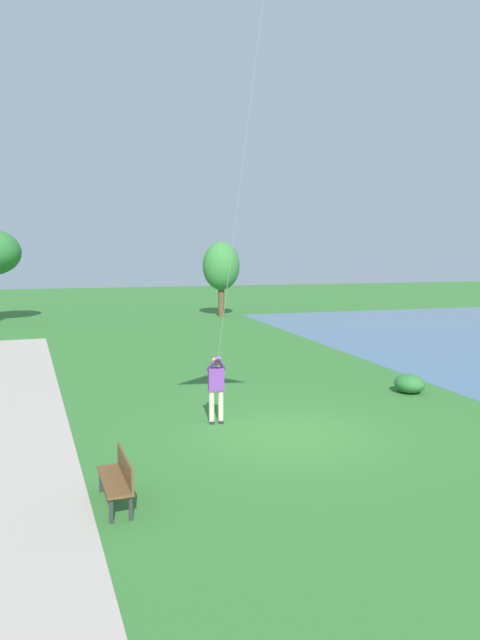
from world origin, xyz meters
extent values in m
plane|color=#33702D|center=(0.00, 0.00, 0.00)|extent=(120.00, 120.00, 0.00)
cube|color=#ADA393|center=(-6.31, 2.00, 0.01)|extent=(4.65, 32.09, 0.02)
cube|color=#232328|center=(-1.34, 1.36, 0.03)|extent=(0.13, 0.25, 0.06)
cylinder|color=beige|center=(-1.34, 1.38, 0.45)|extent=(0.14, 0.14, 0.82)
cube|color=#232328|center=(-1.58, 1.39, 0.03)|extent=(0.13, 0.25, 0.06)
cylinder|color=beige|center=(-1.58, 1.41, 0.45)|extent=(0.14, 0.14, 0.82)
cube|color=#753899|center=(-1.46, 1.40, 1.16)|extent=(0.42, 0.26, 0.60)
sphere|color=#996B4C|center=(-1.46, 1.40, 1.62)|extent=(0.22, 0.22, 0.22)
ellipsoid|color=tan|center=(-1.46, 1.41, 1.66)|extent=(0.25, 0.25, 0.13)
cylinder|color=#753899|center=(-1.40, 1.17, 1.61)|extent=(0.39, 0.51, 0.43)
cylinder|color=#753899|center=(-1.57, 1.18, 1.61)|extent=(0.30, 0.55, 0.43)
sphere|color=#996B4C|center=(-1.50, 1.02, 1.74)|extent=(0.10, 0.10, 0.10)
cylinder|color=silver|center=(-1.79, -1.71, 5.28)|extent=(0.59, 5.46, 7.10)
cube|color=brown|center=(-4.36, -2.87, 0.45)|extent=(0.54, 1.53, 0.05)
cube|color=brown|center=(-4.17, -2.86, 0.68)|extent=(0.15, 1.50, 0.40)
cube|color=#2D2D33|center=(-4.47, -3.55, 0.23)|extent=(0.06, 0.06, 0.45)
cube|color=#2D2D33|center=(-4.15, -3.53, 0.23)|extent=(0.06, 0.06, 0.45)
cube|color=#2D2D33|center=(-4.56, -2.22, 0.23)|extent=(0.06, 0.06, 0.45)
cube|color=#2D2D33|center=(-4.24, -2.19, 0.23)|extent=(0.06, 0.06, 0.45)
cylinder|color=brown|center=(4.91, 25.42, 1.15)|extent=(0.41, 0.41, 2.30)
ellipsoid|color=#387F38|center=(4.91, 25.42, 3.44)|extent=(2.50, 2.52, 3.27)
ellipsoid|color=#2D7033|center=(5.15, 2.81, 0.29)|extent=(0.90, 1.03, 0.59)
camera|label=1|loc=(-5.00, -12.82, 4.42)|focal=32.65mm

